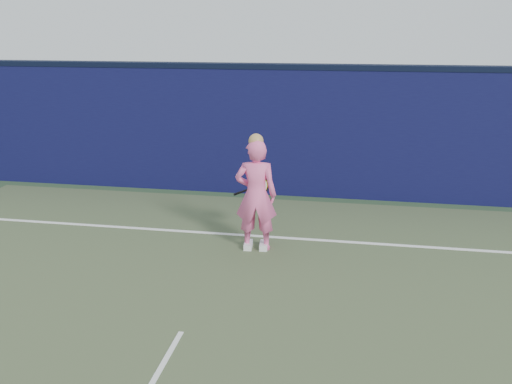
# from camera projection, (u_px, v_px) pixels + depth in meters

# --- Properties ---
(backstop_wall) EXTENTS (24.00, 0.40, 2.50)m
(backstop_wall) POSITION_uv_depth(u_px,v_px,m) (261.00, 132.00, 10.89)
(backstop_wall) COLOR #0C0C38
(backstop_wall) RESTS_ON ground
(wall_cap) EXTENTS (24.00, 0.42, 0.10)m
(wall_cap) POSITION_uv_depth(u_px,v_px,m) (262.00, 66.00, 10.51)
(wall_cap) COLOR black
(wall_cap) RESTS_ON backstop_wall
(player) EXTENTS (0.66, 0.47, 1.80)m
(player) POSITION_uv_depth(u_px,v_px,m) (256.00, 195.00, 8.13)
(player) COLOR pink
(player) RESTS_ON ground
(racket) EXTENTS (0.55, 0.30, 0.32)m
(racket) POSITION_uv_depth(u_px,v_px,m) (259.00, 186.00, 8.60)
(racket) COLOR black
(racket) RESTS_ON ground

